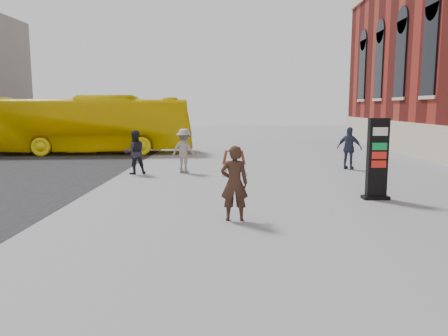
{
  "coord_description": "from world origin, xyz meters",
  "views": [
    {
      "loc": [
        -0.29,
        -10.94,
        2.73
      ],
      "look_at": [
        -0.62,
        0.25,
        1.13
      ],
      "focal_mm": 35.0,
      "sensor_mm": 36.0,
      "label": 1
    }
  ],
  "objects_px": {
    "bus": "(88,125)",
    "woman": "(234,182)",
    "pedestrian_a": "(135,152)",
    "pedestrian_c": "(349,148)",
    "pedestrian_b": "(184,151)",
    "info_pylon": "(377,159)"
  },
  "relations": [
    {
      "from": "woman",
      "to": "pedestrian_a",
      "type": "distance_m",
      "value": 8.16
    },
    {
      "from": "pedestrian_a",
      "to": "woman",
      "type": "bearing_deg",
      "value": 95.04
    },
    {
      "from": "bus",
      "to": "woman",
      "type": "bearing_deg",
      "value": -156.68
    },
    {
      "from": "info_pylon",
      "to": "woman",
      "type": "relative_size",
      "value": 1.32
    },
    {
      "from": "pedestrian_b",
      "to": "info_pylon",
      "type": "bearing_deg",
      "value": 163.55
    },
    {
      "from": "info_pylon",
      "to": "woman",
      "type": "height_order",
      "value": "info_pylon"
    },
    {
      "from": "pedestrian_a",
      "to": "pedestrian_c",
      "type": "xyz_separation_m",
      "value": [
        8.96,
        1.61,
        0.03
      ]
    },
    {
      "from": "pedestrian_b",
      "to": "pedestrian_c",
      "type": "distance_m",
      "value": 7.11
    },
    {
      "from": "pedestrian_a",
      "to": "info_pylon",
      "type": "bearing_deg",
      "value": 126.32
    },
    {
      "from": "bus",
      "to": "pedestrian_c",
      "type": "distance_m",
      "value": 14.7
    },
    {
      "from": "info_pylon",
      "to": "pedestrian_b",
      "type": "relative_size",
      "value": 1.32
    },
    {
      "from": "info_pylon",
      "to": "pedestrian_c",
      "type": "distance_m",
      "value": 6.21
    },
    {
      "from": "pedestrian_c",
      "to": "pedestrian_a",
      "type": "bearing_deg",
      "value": 41.39
    },
    {
      "from": "woman",
      "to": "bus",
      "type": "height_order",
      "value": "bus"
    },
    {
      "from": "bus",
      "to": "pedestrian_a",
      "type": "relative_size",
      "value": 6.78
    },
    {
      "from": "info_pylon",
      "to": "pedestrian_c",
      "type": "height_order",
      "value": "info_pylon"
    },
    {
      "from": "bus",
      "to": "pedestrian_c",
      "type": "bearing_deg",
      "value": -120.81
    },
    {
      "from": "bus",
      "to": "pedestrian_b",
      "type": "relative_size",
      "value": 6.61
    },
    {
      "from": "pedestrian_a",
      "to": "pedestrian_b",
      "type": "distance_m",
      "value": 2.0
    },
    {
      "from": "bus",
      "to": "pedestrian_c",
      "type": "height_order",
      "value": "bus"
    },
    {
      "from": "bus",
      "to": "pedestrian_a",
      "type": "distance_m",
      "value": 8.85
    },
    {
      "from": "woman",
      "to": "bus",
      "type": "bearing_deg",
      "value": -62.42
    }
  ]
}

